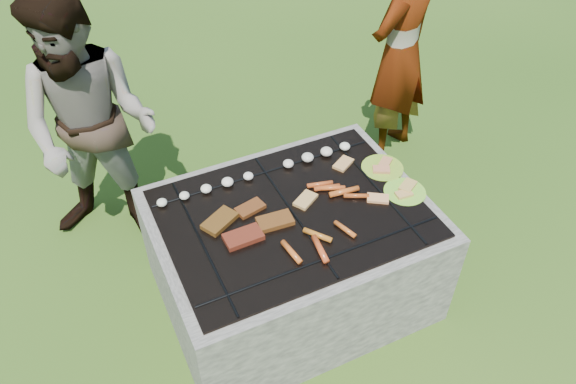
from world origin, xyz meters
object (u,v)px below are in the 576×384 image
object	(u,v)px
plate_far	(382,168)
bystander	(92,129)
plate_near	(405,192)
fire_pit	(292,258)
cook	(400,53)

from	to	relation	value
plate_far	bystander	distance (m)	1.52
plate_near	bystander	bearing A→B (deg)	142.75
fire_pit	bystander	size ratio (longest dim) A/B	0.87
plate_far	bystander	xyz separation A→B (m)	(-1.29, 0.78, 0.14)
plate_far	cook	size ratio (longest dim) A/B	0.18
fire_pit	cook	xyz separation A→B (m)	(1.18, 0.88, 0.45)
plate_near	bystander	distance (m)	1.63
plate_near	bystander	size ratio (longest dim) A/B	0.16
cook	plate_near	bearing A→B (deg)	36.36
plate_far	plate_near	xyz separation A→B (m)	(0.00, -0.20, 0.00)
fire_pit	bystander	xyz separation A→B (m)	(-0.73, 0.88, 0.46)
plate_far	cook	bearing A→B (deg)	51.74
plate_far	bystander	world-z (taller)	bystander
cook	bystander	bearing A→B (deg)	-21.77
plate_far	bystander	size ratio (longest dim) A/B	0.18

